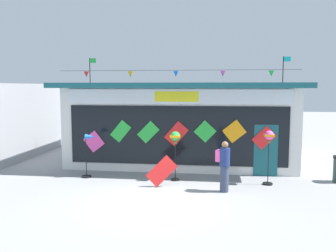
{
  "coord_description": "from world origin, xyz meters",
  "views": [
    {
      "loc": [
        1.78,
        -10.44,
        3.46
      ],
      "look_at": [
        0.1,
        2.75,
        1.98
      ],
      "focal_mm": 38.43,
      "sensor_mm": 36.0,
      "label": 1
    }
  ],
  "objects_px": {
    "person_near_camera": "(224,165)",
    "display_kite_on_ground": "(162,171)",
    "wind_spinner_far_left": "(89,150)",
    "kite_shop_building": "(183,121)",
    "wind_spinner_center_left": "(269,143)",
    "wind_spinner_left": "(175,140)"
  },
  "relations": [
    {
      "from": "wind_spinner_left",
      "to": "display_kite_on_ground",
      "type": "xyz_separation_m",
      "value": [
        -0.37,
        -0.92,
        -0.94
      ]
    },
    {
      "from": "wind_spinner_left",
      "to": "wind_spinner_far_left",
      "type": "bearing_deg",
      "value": 179.57
    },
    {
      "from": "person_near_camera",
      "to": "kite_shop_building",
      "type": "bearing_deg",
      "value": 42.86
    },
    {
      "from": "wind_spinner_center_left",
      "to": "person_near_camera",
      "type": "xyz_separation_m",
      "value": [
        -1.57,
        -1.07,
        -0.62
      ]
    },
    {
      "from": "wind_spinner_far_left",
      "to": "person_near_camera",
      "type": "distance_m",
      "value": 5.18
    },
    {
      "from": "person_near_camera",
      "to": "display_kite_on_ground",
      "type": "bearing_deg",
      "value": 105.83
    },
    {
      "from": "kite_shop_building",
      "to": "wind_spinner_center_left",
      "type": "bearing_deg",
      "value": -51.06
    },
    {
      "from": "wind_spinner_far_left",
      "to": "person_near_camera",
      "type": "xyz_separation_m",
      "value": [
        5.03,
        -1.25,
        -0.18
      ]
    },
    {
      "from": "person_near_camera",
      "to": "wind_spinner_center_left",
      "type": "bearing_deg",
      "value": -31.85
    },
    {
      "from": "wind_spinner_center_left",
      "to": "wind_spinner_far_left",
      "type": "bearing_deg",
      "value": 178.46
    },
    {
      "from": "wind_spinner_far_left",
      "to": "wind_spinner_left",
      "type": "height_order",
      "value": "wind_spinner_left"
    },
    {
      "from": "person_near_camera",
      "to": "display_kite_on_ground",
      "type": "distance_m",
      "value": 2.15
    },
    {
      "from": "person_near_camera",
      "to": "wind_spinner_far_left",
      "type": "bearing_deg",
      "value": 99.98
    },
    {
      "from": "kite_shop_building",
      "to": "display_kite_on_ground",
      "type": "height_order",
      "value": "kite_shop_building"
    },
    {
      "from": "kite_shop_building",
      "to": "wind_spinner_left",
      "type": "relative_size",
      "value": 5.47
    },
    {
      "from": "wind_spinner_far_left",
      "to": "display_kite_on_ground",
      "type": "height_order",
      "value": "wind_spinner_far_left"
    },
    {
      "from": "wind_spinner_left",
      "to": "wind_spinner_center_left",
      "type": "height_order",
      "value": "wind_spinner_center_left"
    },
    {
      "from": "kite_shop_building",
      "to": "wind_spinner_far_left",
      "type": "xyz_separation_m",
      "value": [
        -3.23,
        -3.99,
        -0.75
      ]
    },
    {
      "from": "person_near_camera",
      "to": "display_kite_on_ground",
      "type": "xyz_separation_m",
      "value": [
        -2.11,
        0.3,
        -0.33
      ]
    },
    {
      "from": "wind_spinner_left",
      "to": "wind_spinner_center_left",
      "type": "xyz_separation_m",
      "value": [
        3.31,
        -0.15,
        0.01
      ]
    },
    {
      "from": "wind_spinner_left",
      "to": "person_near_camera",
      "type": "xyz_separation_m",
      "value": [
        1.74,
        -1.22,
        -0.61
      ]
    },
    {
      "from": "kite_shop_building",
      "to": "wind_spinner_left",
      "type": "xyz_separation_m",
      "value": [
        0.06,
        -4.02,
        -0.32
      ]
    }
  ]
}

